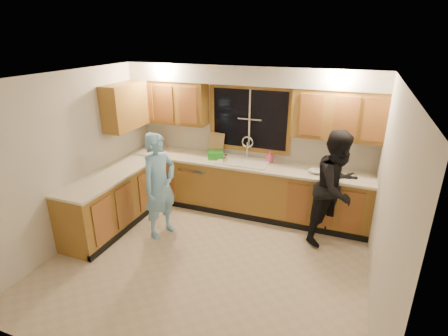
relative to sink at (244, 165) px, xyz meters
The scene contains 26 objects.
floor 1.82m from the sink, 90.00° to the right, with size 4.20×4.20×0.00m, color #C0AF94.
ceiling 2.29m from the sink, 90.00° to the right, with size 4.20×4.20×0.00m, color white.
wall_back 0.49m from the sink, 90.00° to the left, with size 4.20×4.20×0.00m, color beige.
wall_left 2.67m from the sink, 142.62° to the right, with size 3.80×3.80×0.00m, color beige.
wall_right 2.67m from the sink, 37.38° to the right, with size 3.80×3.80×0.00m, color beige.
base_cabinets_back 0.42m from the sink, 90.00° to the right, with size 4.20×0.60×0.88m, color olive.
base_cabinets_left 2.23m from the sink, 145.12° to the right, with size 0.60×1.90×0.88m, color olive.
countertop_back 0.04m from the sink, 90.00° to the right, with size 4.20×0.63×0.04m, color beige.
countertop_left 2.18m from the sink, 144.90° to the right, with size 0.63×1.90×0.04m, color beige.
upper_cabinets_left 1.72m from the sink, behind, with size 1.35×0.33×0.75m, color olive.
upper_cabinets_right 1.72m from the sink, ahead, with size 1.35×0.33×0.75m, color olive.
upper_cabinets_return 2.21m from the sink, 165.94° to the right, with size 0.33×0.90×0.75m, color olive.
soffit 1.49m from the sink, 90.00° to the left, with size 4.20×0.35×0.30m, color beige.
window_frame 0.79m from the sink, 90.00° to the left, with size 1.44×0.03×1.14m.
sink is the anchor object (origin of this frame).
dishwasher 0.96m from the sink, behind, with size 0.60×0.56×0.82m, color white.
stove 2.60m from the sink, 134.61° to the right, with size 0.58×0.75×0.90m, color white.
man 1.50m from the sink, 129.32° to the right, with size 0.60×0.39×1.64m, color #7EC1EE.
woman 1.61m from the sink, 14.72° to the right, with size 0.84×0.66×1.73m, color black.
knife_block 1.71m from the sink, behind, with size 0.13×0.11×0.24m, color #9B5D2A.
cutting_board 0.67m from the sink, 159.84° to the left, with size 0.30×0.02×0.40m, color tan.
dish_crate 0.54m from the sink, behind, with size 0.27×0.25×0.13m, color green.
soap_bottle 0.47m from the sink, 21.76° to the left, with size 0.09×0.09×0.20m, color #F15B84.
bowl 1.21m from the sink, ahead, with size 0.21×0.21×0.05m, color silver.
can_left 0.33m from the sink, 163.31° to the right, with size 0.07×0.07×0.12m, color beige.
can_right 0.36m from the sink, 145.58° to the right, with size 0.06×0.06×0.11m, color beige.
Camera 1 is at (1.67, -3.70, 2.99)m, focal length 28.00 mm.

